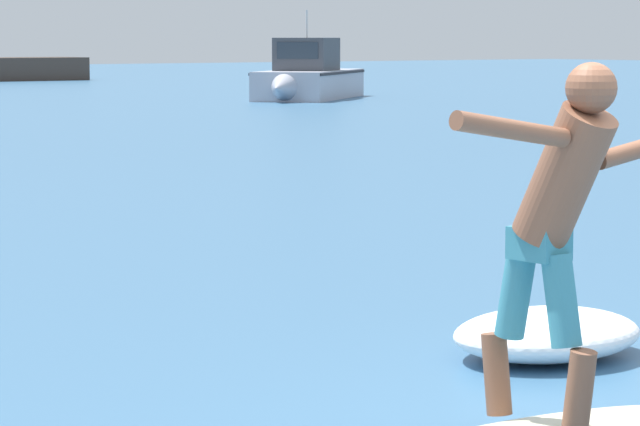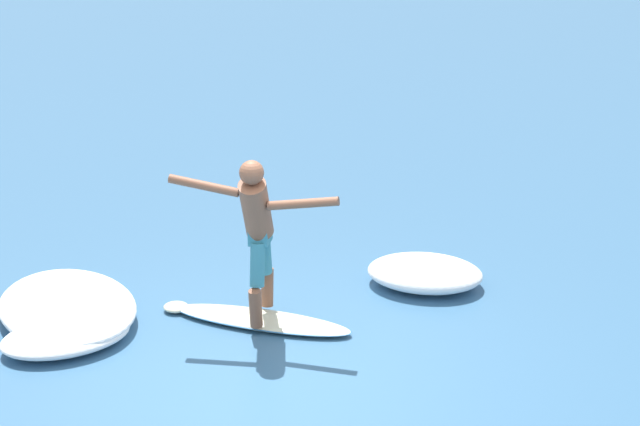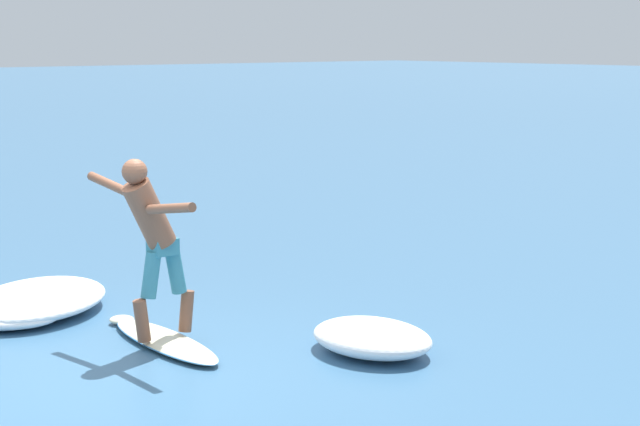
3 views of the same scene
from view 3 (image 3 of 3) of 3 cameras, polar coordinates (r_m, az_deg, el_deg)
The scene contains 5 objects.
ground_plane at distance 10.02m, azimuth -11.31°, elevation -8.29°, with size 200.00×200.00×0.00m, color #39658B.
surfboard at distance 10.74m, azimuth -8.35°, elevation -6.72°, with size 2.12×0.63×0.23m.
surfer at distance 10.39m, azimuth -8.97°, elevation -0.98°, with size 1.71×0.80×1.79m.
wave_foam_at_tail at distance 10.35m, azimuth 2.79°, elevation -6.65°, with size 1.31×1.00×0.30m.
wave_foam_beside at distance 12.23m, azimuth -14.83°, elevation -4.47°, with size 2.33×2.40×0.30m.
Camera 3 is at (8.43, -4.51, 2.99)m, focal length 60.00 mm.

